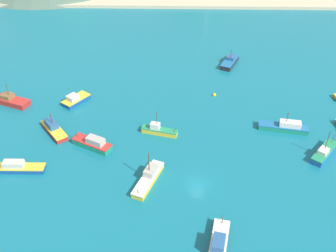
{
  "coord_description": "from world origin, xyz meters",
  "views": [
    {
      "loc": [
        -4.43,
        -51.05,
        51.64
      ],
      "look_at": [
        -6.05,
        16.83,
        1.32
      ],
      "focal_mm": 40.16,
      "sensor_mm": 36.0,
      "label": 1
    }
  ],
  "objects_px": {
    "fishing_boat_0": "(159,130)",
    "fishing_boat_8": "(149,178)",
    "fishing_boat_1": "(75,99)",
    "fishing_boat_12": "(93,143)",
    "fishing_boat_13": "(285,127)",
    "fishing_boat_5": "(324,152)",
    "fishing_boat_3": "(53,128)",
    "fishing_boat_11": "(19,167)",
    "buoy_0": "(214,95)",
    "fishing_boat_6": "(12,101)",
    "fishing_boat_14": "(230,62)",
    "fishing_boat_10": "(219,243)"
  },
  "relations": [
    {
      "from": "fishing_boat_1",
      "to": "fishing_boat_12",
      "type": "xyz_separation_m",
      "value": [
        7.65,
        -17.49,
        0.19
      ]
    },
    {
      "from": "fishing_boat_0",
      "to": "fishing_boat_10",
      "type": "height_order",
      "value": "fishing_boat_0"
    },
    {
      "from": "fishing_boat_11",
      "to": "fishing_boat_12",
      "type": "bearing_deg",
      "value": 29.5
    },
    {
      "from": "fishing_boat_6",
      "to": "fishing_boat_13",
      "type": "distance_m",
      "value": 66.44
    },
    {
      "from": "fishing_boat_11",
      "to": "fishing_boat_14",
      "type": "height_order",
      "value": "fishing_boat_14"
    },
    {
      "from": "fishing_boat_13",
      "to": "buoy_0",
      "type": "height_order",
      "value": "fishing_boat_13"
    },
    {
      "from": "fishing_boat_12",
      "to": "fishing_boat_13",
      "type": "distance_m",
      "value": 42.95
    },
    {
      "from": "fishing_boat_1",
      "to": "fishing_boat_8",
      "type": "bearing_deg",
      "value": -53.57
    },
    {
      "from": "fishing_boat_0",
      "to": "fishing_boat_1",
      "type": "distance_m",
      "value": 24.78
    },
    {
      "from": "fishing_boat_5",
      "to": "fishing_boat_12",
      "type": "bearing_deg",
      "value": 178.14
    },
    {
      "from": "fishing_boat_5",
      "to": "buoy_0",
      "type": "bearing_deg",
      "value": 132.09
    },
    {
      "from": "fishing_boat_0",
      "to": "buoy_0",
      "type": "bearing_deg",
      "value": 50.26
    },
    {
      "from": "fishing_boat_11",
      "to": "fishing_boat_12",
      "type": "height_order",
      "value": "fishing_boat_12"
    },
    {
      "from": "fishing_boat_13",
      "to": "fishing_boat_14",
      "type": "xyz_separation_m",
      "value": [
        -8.95,
        32.06,
        -0.05
      ]
    },
    {
      "from": "fishing_boat_1",
      "to": "fishing_boat_13",
      "type": "height_order",
      "value": "fishing_boat_13"
    },
    {
      "from": "fishing_boat_8",
      "to": "fishing_boat_6",
      "type": "bearing_deg",
      "value": 143.75
    },
    {
      "from": "fishing_boat_11",
      "to": "buoy_0",
      "type": "relative_size",
      "value": 9.8
    },
    {
      "from": "fishing_boat_11",
      "to": "buoy_0",
      "type": "xyz_separation_m",
      "value": [
        40.87,
        29.2,
        -0.68
      ]
    },
    {
      "from": "fishing_boat_11",
      "to": "buoy_0",
      "type": "bearing_deg",
      "value": 35.54
    },
    {
      "from": "fishing_boat_5",
      "to": "fishing_boat_14",
      "type": "bearing_deg",
      "value": 110.37
    },
    {
      "from": "fishing_boat_0",
      "to": "fishing_boat_1",
      "type": "relative_size",
      "value": 1.09
    },
    {
      "from": "fishing_boat_5",
      "to": "fishing_boat_3",
      "type": "bearing_deg",
      "value": 173.36
    },
    {
      "from": "fishing_boat_0",
      "to": "fishing_boat_13",
      "type": "distance_m",
      "value": 28.56
    },
    {
      "from": "fishing_boat_0",
      "to": "fishing_boat_6",
      "type": "distance_m",
      "value": 38.96
    },
    {
      "from": "fishing_boat_8",
      "to": "fishing_boat_5",
      "type": "bearing_deg",
      "value": 13.07
    },
    {
      "from": "fishing_boat_11",
      "to": "fishing_boat_14",
      "type": "bearing_deg",
      "value": 45.0
    },
    {
      "from": "fishing_boat_0",
      "to": "fishing_boat_8",
      "type": "bearing_deg",
      "value": -94.82
    },
    {
      "from": "fishing_boat_8",
      "to": "fishing_boat_11",
      "type": "distance_m",
      "value": 26.02
    },
    {
      "from": "fishing_boat_13",
      "to": "fishing_boat_14",
      "type": "bearing_deg",
      "value": 105.6
    },
    {
      "from": "fishing_boat_1",
      "to": "fishing_boat_5",
      "type": "bearing_deg",
      "value": -18.75
    },
    {
      "from": "fishing_boat_10",
      "to": "fishing_boat_14",
      "type": "distance_m",
      "value": 64.36
    },
    {
      "from": "fishing_boat_0",
      "to": "fishing_boat_10",
      "type": "distance_m",
      "value": 31.69
    },
    {
      "from": "fishing_boat_5",
      "to": "fishing_boat_8",
      "type": "bearing_deg",
      "value": -166.93
    },
    {
      "from": "fishing_boat_13",
      "to": "fishing_boat_11",
      "type": "bearing_deg",
      "value": -165.24
    },
    {
      "from": "fishing_boat_0",
      "to": "fishing_boat_1",
      "type": "xyz_separation_m",
      "value": [
        -21.51,
        12.3,
        -0.01
      ]
    },
    {
      "from": "fishing_boat_14",
      "to": "fishing_boat_8",
      "type": "bearing_deg",
      "value": -112.97
    },
    {
      "from": "fishing_boat_6",
      "to": "fishing_boat_5",
      "type": "bearing_deg",
      "value": -14.09
    },
    {
      "from": "fishing_boat_11",
      "to": "fishing_boat_12",
      "type": "relative_size",
      "value": 1.05
    },
    {
      "from": "buoy_0",
      "to": "fishing_boat_12",
      "type": "bearing_deg",
      "value": -141.82
    },
    {
      "from": "fishing_boat_0",
      "to": "fishing_boat_5",
      "type": "bearing_deg",
      "value": -11.06
    },
    {
      "from": "fishing_boat_3",
      "to": "fishing_boat_10",
      "type": "relative_size",
      "value": 0.96
    },
    {
      "from": "fishing_boat_6",
      "to": "fishing_boat_10",
      "type": "bearing_deg",
      "value": -40.46
    },
    {
      "from": "fishing_boat_11",
      "to": "fishing_boat_14",
      "type": "xyz_separation_m",
      "value": [
        46.73,
        46.73,
        0.02
      ]
    },
    {
      "from": "fishing_boat_5",
      "to": "fishing_boat_10",
      "type": "xyz_separation_m",
      "value": [
        -23.82,
        -22.99,
        0.19
      ]
    },
    {
      "from": "buoy_0",
      "to": "fishing_boat_13",
      "type": "bearing_deg",
      "value": -44.44
    },
    {
      "from": "fishing_boat_3",
      "to": "fishing_boat_8",
      "type": "bearing_deg",
      "value": -34.0
    },
    {
      "from": "fishing_boat_0",
      "to": "fishing_boat_6",
      "type": "relative_size",
      "value": 0.88
    },
    {
      "from": "fishing_boat_6",
      "to": "fishing_boat_13",
      "type": "relative_size",
      "value": 0.84
    },
    {
      "from": "fishing_boat_6",
      "to": "buoy_0",
      "type": "relative_size",
      "value": 9.66
    },
    {
      "from": "fishing_boat_3",
      "to": "fishing_boat_6",
      "type": "relative_size",
      "value": 0.92
    }
  ]
}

